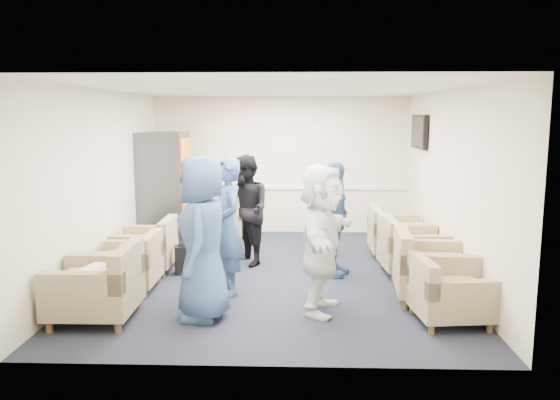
{
  "coord_description": "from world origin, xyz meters",
  "views": [
    {
      "loc": [
        0.33,
        -7.81,
        2.33
      ],
      "look_at": [
        0.07,
        0.2,
        1.09
      ],
      "focal_mm": 35.0,
      "sensor_mm": 36.0,
      "label": 1
    }
  ],
  "objects_px": {
    "vending_machine": "(165,188)",
    "person_back_right": "(318,210)",
    "person_front_left": "(203,238)",
    "armchair_corner": "(223,221)",
    "armchair_right_midfar": "(409,250)",
    "person_back_left": "(246,210)",
    "armchair_left_far": "(149,249)",
    "armchair_right_near": "(446,295)",
    "person_front_right": "(321,239)",
    "person_mid_left": "(227,227)",
    "armchair_left_near": "(100,289)",
    "person_mid_right": "(334,219)",
    "armchair_left_mid": "(131,266)",
    "armchair_right_midnear": "(428,271)",
    "armchair_right_far": "(393,236)"
  },
  "relations": [
    {
      "from": "person_front_right",
      "to": "armchair_left_far",
      "type": "bearing_deg",
      "value": 69.24
    },
    {
      "from": "armchair_right_midfar",
      "to": "armchair_right_far",
      "type": "relative_size",
      "value": 1.08
    },
    {
      "from": "person_mid_left",
      "to": "person_back_left",
      "type": "xyz_separation_m",
      "value": [
        0.11,
        1.42,
        -0.03
      ]
    },
    {
      "from": "armchair_left_near",
      "to": "person_back_left",
      "type": "xyz_separation_m",
      "value": [
        1.45,
        2.41,
        0.5
      ]
    },
    {
      "from": "armchair_right_near",
      "to": "armchair_right_far",
      "type": "bearing_deg",
      "value": -4.41
    },
    {
      "from": "armchair_right_midfar",
      "to": "person_back_left",
      "type": "bearing_deg",
      "value": 76.61
    },
    {
      "from": "person_back_right",
      "to": "armchair_right_far",
      "type": "bearing_deg",
      "value": -89.69
    },
    {
      "from": "person_front_left",
      "to": "armchair_left_near",
      "type": "bearing_deg",
      "value": -86.38
    },
    {
      "from": "person_back_left",
      "to": "person_front_right",
      "type": "bearing_deg",
      "value": -2.95
    },
    {
      "from": "armchair_right_midnear",
      "to": "person_mid_left",
      "type": "height_order",
      "value": "person_mid_left"
    },
    {
      "from": "person_mid_left",
      "to": "armchair_corner",
      "type": "bearing_deg",
      "value": 165.07
    },
    {
      "from": "person_front_left",
      "to": "person_back_right",
      "type": "xyz_separation_m",
      "value": [
        1.42,
        2.88,
        -0.17
      ]
    },
    {
      "from": "armchair_left_mid",
      "to": "person_back_right",
      "type": "xyz_separation_m",
      "value": [
        2.57,
        1.89,
        0.45
      ]
    },
    {
      "from": "armchair_right_midnear",
      "to": "armchair_right_far",
      "type": "xyz_separation_m",
      "value": [
        -0.07,
        2.16,
        -0.03
      ]
    },
    {
      "from": "armchair_left_far",
      "to": "armchair_corner",
      "type": "xyz_separation_m",
      "value": [
        0.83,
        2.08,
        0.03
      ]
    },
    {
      "from": "vending_machine",
      "to": "person_back_right",
      "type": "height_order",
      "value": "vending_machine"
    },
    {
      "from": "armchair_left_mid",
      "to": "armchair_right_near",
      "type": "height_order",
      "value": "armchair_left_mid"
    },
    {
      "from": "person_mid_left",
      "to": "person_mid_right",
      "type": "xyz_separation_m",
      "value": [
        1.45,
        0.88,
        -0.06
      ]
    },
    {
      "from": "armchair_left_far",
      "to": "person_mid_right",
      "type": "bearing_deg",
      "value": 85.89
    },
    {
      "from": "armchair_corner",
      "to": "person_front_right",
      "type": "height_order",
      "value": "person_front_right"
    },
    {
      "from": "armchair_left_far",
      "to": "person_front_right",
      "type": "distance_m",
      "value": 3.07
    },
    {
      "from": "armchair_right_midfar",
      "to": "person_back_right",
      "type": "distance_m",
      "value": 1.72
    },
    {
      "from": "armchair_left_near",
      "to": "person_mid_right",
      "type": "height_order",
      "value": "person_mid_right"
    },
    {
      "from": "armchair_right_near",
      "to": "person_mid_left",
      "type": "distance_m",
      "value": 2.82
    },
    {
      "from": "person_back_right",
      "to": "vending_machine",
      "type": "bearing_deg",
      "value": 74.0
    },
    {
      "from": "armchair_right_far",
      "to": "armchair_right_near",
      "type": "bearing_deg",
      "value": -178.23
    },
    {
      "from": "armchair_left_near",
      "to": "armchair_left_far",
      "type": "xyz_separation_m",
      "value": [
        0.01,
        2.02,
        -0.03
      ]
    },
    {
      "from": "armchair_corner",
      "to": "person_back_right",
      "type": "bearing_deg",
      "value": 141.95
    },
    {
      "from": "armchair_right_far",
      "to": "person_back_left",
      "type": "bearing_deg",
      "value": 103.46
    },
    {
      "from": "armchair_left_far",
      "to": "armchair_right_midfar",
      "type": "height_order",
      "value": "armchair_right_midfar"
    },
    {
      "from": "armchair_right_near",
      "to": "person_mid_right",
      "type": "bearing_deg",
      "value": 26.27
    },
    {
      "from": "person_front_left",
      "to": "armchair_right_midnear",
      "type": "bearing_deg",
      "value": 102.01
    },
    {
      "from": "armchair_left_near",
      "to": "person_back_right",
      "type": "height_order",
      "value": "person_back_right"
    },
    {
      "from": "armchair_left_near",
      "to": "armchair_left_mid",
      "type": "height_order",
      "value": "armchair_left_near"
    },
    {
      "from": "person_back_left",
      "to": "armchair_right_midfar",
      "type": "bearing_deg",
      "value": 48.78
    },
    {
      "from": "person_front_right",
      "to": "person_back_left",
      "type": "bearing_deg",
      "value": 40.53
    },
    {
      "from": "armchair_right_midnear",
      "to": "vending_machine",
      "type": "bearing_deg",
      "value": 58.32
    },
    {
      "from": "armchair_left_near",
      "to": "person_front_right",
      "type": "height_order",
      "value": "person_front_right"
    },
    {
      "from": "person_back_right",
      "to": "armchair_right_midnear",
      "type": "bearing_deg",
      "value": -147.49
    },
    {
      "from": "person_mid_left",
      "to": "person_back_right",
      "type": "distance_m",
      "value": 2.37
    },
    {
      "from": "person_mid_left",
      "to": "person_back_left",
      "type": "height_order",
      "value": "person_mid_left"
    },
    {
      "from": "vending_machine",
      "to": "person_front_right",
      "type": "height_order",
      "value": "vending_machine"
    },
    {
      "from": "armchair_left_mid",
      "to": "person_front_right",
      "type": "xyz_separation_m",
      "value": [
        2.52,
        -0.74,
        0.56
      ]
    },
    {
      "from": "armchair_right_midfar",
      "to": "armchair_right_far",
      "type": "bearing_deg",
      "value": -0.05
    },
    {
      "from": "armchair_right_midfar",
      "to": "armchair_left_far",
      "type": "bearing_deg",
      "value": 86.07
    },
    {
      "from": "armchair_left_far",
      "to": "armchair_right_near",
      "type": "xyz_separation_m",
      "value": [
        3.92,
        -1.96,
        -0.02
      ]
    },
    {
      "from": "armchair_left_near",
      "to": "person_mid_left",
      "type": "xyz_separation_m",
      "value": [
        1.33,
        0.99,
        0.53
      ]
    },
    {
      "from": "person_mid_left",
      "to": "armchair_left_mid",
      "type": "bearing_deg",
      "value": -119.03
    },
    {
      "from": "vending_machine",
      "to": "armchair_right_midfar",
      "type": "bearing_deg",
      "value": -24.75
    },
    {
      "from": "person_back_left",
      "to": "person_back_right",
      "type": "distance_m",
      "value": 1.28
    }
  ]
}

